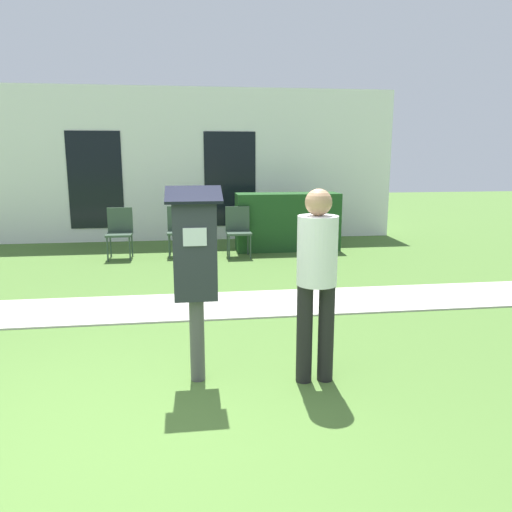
% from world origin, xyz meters
% --- Properties ---
extents(ground_plane, '(40.00, 40.00, 0.00)m').
position_xyz_m(ground_plane, '(0.00, 0.00, 0.00)').
color(ground_plane, '#476B2D').
extents(sidewalk, '(12.00, 1.10, 0.02)m').
position_xyz_m(sidewalk, '(0.00, 2.84, 0.01)').
color(sidewalk, '#B7B2A8').
rests_on(sidewalk, ground).
extents(building_facade, '(10.00, 0.26, 3.20)m').
position_xyz_m(building_facade, '(0.00, 7.84, 1.60)').
color(building_facade, white).
rests_on(building_facade, ground).
extents(parking_meter, '(0.44, 0.31, 1.59)m').
position_xyz_m(parking_meter, '(0.52, 0.82, 1.02)').
color(parking_meter, '#4C4C4C').
rests_on(parking_meter, ground).
extents(person_standing, '(0.32, 0.32, 1.58)m').
position_xyz_m(person_standing, '(1.47, 0.67, 0.93)').
color(person_standing, black).
rests_on(person_standing, ground).
extents(outdoor_chair_left, '(0.44, 0.44, 0.90)m').
position_xyz_m(outdoor_chair_left, '(-0.73, 5.97, 0.53)').
color(outdoor_chair_left, '#334738').
rests_on(outdoor_chair_left, ground).
extents(outdoor_chair_middle, '(0.44, 0.44, 0.90)m').
position_xyz_m(outdoor_chair_middle, '(0.32, 6.07, 0.53)').
color(outdoor_chair_middle, '#334738').
rests_on(outdoor_chair_middle, ground).
extents(outdoor_chair_right, '(0.44, 0.44, 0.90)m').
position_xyz_m(outdoor_chair_right, '(1.38, 5.87, 0.53)').
color(outdoor_chair_right, '#334738').
rests_on(outdoor_chair_right, ground).
extents(hedge_row, '(1.98, 0.60, 1.10)m').
position_xyz_m(hedge_row, '(2.39, 6.34, 0.55)').
color(hedge_row, '#1E471E').
rests_on(hedge_row, ground).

